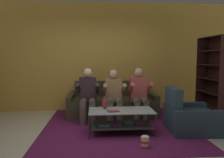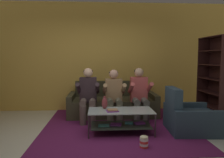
{
  "view_description": "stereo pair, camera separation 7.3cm",
  "coord_description": "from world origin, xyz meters",
  "px_view_note": "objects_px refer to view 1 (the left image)",
  "views": [
    {
      "loc": [
        -0.04,
        -3.53,
        1.43
      ],
      "look_at": [
        0.31,
        1.0,
        0.99
      ],
      "focal_mm": 35.0,
      "sensor_mm": 36.0,
      "label": 1
    },
    {
      "loc": [
        0.04,
        -3.54,
        1.43
      ],
      "look_at": [
        0.31,
        1.0,
        0.99
      ],
      "focal_mm": 35.0,
      "sensor_mm": 36.0,
      "label": 2
    }
  ],
  "objects_px": {
    "coffee_table": "(121,118)",
    "vase": "(105,103)",
    "person_seated_left": "(88,93)",
    "person_seated_middle": "(114,93)",
    "bookshelf": "(214,83)",
    "popcorn_tub": "(145,142)",
    "book_stack": "(113,110)",
    "armchair": "(189,118)",
    "person_seated_right": "(139,92)",
    "couch": "(112,104)"
  },
  "relations": [
    {
      "from": "coffee_table",
      "to": "vase",
      "type": "relative_size",
      "value": 5.03
    },
    {
      "from": "person_seated_left",
      "to": "vase",
      "type": "height_order",
      "value": "person_seated_left"
    },
    {
      "from": "coffee_table",
      "to": "bookshelf",
      "type": "distance_m",
      "value": 2.46
    },
    {
      "from": "book_stack",
      "to": "armchair",
      "type": "xyz_separation_m",
      "value": [
        1.49,
        0.1,
        -0.2
      ]
    },
    {
      "from": "coffee_table",
      "to": "popcorn_tub",
      "type": "relative_size",
      "value": 6.05
    },
    {
      "from": "coffee_table",
      "to": "book_stack",
      "type": "height_order",
      "value": "book_stack"
    },
    {
      "from": "coffee_table",
      "to": "bookshelf",
      "type": "height_order",
      "value": "bookshelf"
    },
    {
      "from": "person_seated_left",
      "to": "armchair",
      "type": "distance_m",
      "value": 2.17
    },
    {
      "from": "person_seated_middle",
      "to": "person_seated_right",
      "type": "distance_m",
      "value": 0.58
    },
    {
      "from": "bookshelf",
      "to": "popcorn_tub",
      "type": "xyz_separation_m",
      "value": [
        -1.95,
        -1.51,
        -0.75
      ]
    },
    {
      "from": "couch",
      "to": "person_seated_middle",
      "type": "relative_size",
      "value": 1.86
    },
    {
      "from": "person_seated_left",
      "to": "coffee_table",
      "type": "relative_size",
      "value": 0.99
    },
    {
      "from": "armchair",
      "to": "popcorn_tub",
      "type": "height_order",
      "value": "armchair"
    },
    {
      "from": "vase",
      "to": "person_seated_middle",
      "type": "bearing_deg",
      "value": 71.45
    },
    {
      "from": "person_seated_middle",
      "to": "book_stack",
      "type": "height_order",
      "value": "person_seated_middle"
    },
    {
      "from": "person_seated_middle",
      "to": "person_seated_left",
      "type": "bearing_deg",
      "value": 179.68
    },
    {
      "from": "person_seated_left",
      "to": "book_stack",
      "type": "distance_m",
      "value": 1.05
    },
    {
      "from": "popcorn_tub",
      "to": "bookshelf",
      "type": "bearing_deg",
      "value": 37.76
    },
    {
      "from": "vase",
      "to": "person_seated_right",
      "type": "bearing_deg",
      "value": 40.29
    },
    {
      "from": "vase",
      "to": "armchair",
      "type": "relative_size",
      "value": 0.26
    },
    {
      "from": "coffee_table",
      "to": "vase",
      "type": "xyz_separation_m",
      "value": [
        -0.3,
        0.13,
        0.27
      ]
    },
    {
      "from": "vase",
      "to": "armchair",
      "type": "height_order",
      "value": "armchair"
    },
    {
      "from": "coffee_table",
      "to": "book_stack",
      "type": "xyz_separation_m",
      "value": [
        -0.16,
        -0.09,
        0.17
      ]
    },
    {
      "from": "person_seated_middle",
      "to": "person_seated_right",
      "type": "xyz_separation_m",
      "value": [
        0.58,
        0.0,
        0.02
      ]
    },
    {
      "from": "book_stack",
      "to": "bookshelf",
      "type": "bearing_deg",
      "value": 20.48
    },
    {
      "from": "book_stack",
      "to": "popcorn_tub",
      "type": "xyz_separation_m",
      "value": [
        0.46,
        -0.61,
        -0.37
      ]
    },
    {
      "from": "person_seated_middle",
      "to": "bookshelf",
      "type": "height_order",
      "value": "bookshelf"
    },
    {
      "from": "bookshelf",
      "to": "person_seated_left",
      "type": "bearing_deg",
      "value": 179.89
    },
    {
      "from": "book_stack",
      "to": "armchair",
      "type": "relative_size",
      "value": 0.26
    },
    {
      "from": "armchair",
      "to": "coffee_table",
      "type": "bearing_deg",
      "value": -179.65
    },
    {
      "from": "armchair",
      "to": "popcorn_tub",
      "type": "relative_size",
      "value": 4.56
    },
    {
      "from": "book_stack",
      "to": "person_seated_left",
      "type": "bearing_deg",
      "value": 118.43
    },
    {
      "from": "person_seated_left",
      "to": "bookshelf",
      "type": "distance_m",
      "value": 2.91
    },
    {
      "from": "person_seated_left",
      "to": "bookshelf",
      "type": "xyz_separation_m",
      "value": [
        2.91,
        -0.01,
        0.19
      ]
    },
    {
      "from": "person_seated_left",
      "to": "armchair",
      "type": "xyz_separation_m",
      "value": [
        1.98,
        -0.81,
        -0.38
      ]
    },
    {
      "from": "person_seated_left",
      "to": "popcorn_tub",
      "type": "height_order",
      "value": "person_seated_left"
    },
    {
      "from": "bookshelf",
      "to": "armchair",
      "type": "bearing_deg",
      "value": -139.02
    },
    {
      "from": "person_seated_left",
      "to": "vase",
      "type": "bearing_deg",
      "value": -62.9
    },
    {
      "from": "person_seated_left",
      "to": "vase",
      "type": "distance_m",
      "value": 0.78
    },
    {
      "from": "book_stack",
      "to": "vase",
      "type": "bearing_deg",
      "value": 122.37
    },
    {
      "from": "couch",
      "to": "popcorn_tub",
      "type": "distance_m",
      "value": 2.11
    },
    {
      "from": "person_seated_middle",
      "to": "bookshelf",
      "type": "xyz_separation_m",
      "value": [
        2.33,
        -0.0,
        0.21
      ]
    },
    {
      "from": "popcorn_tub",
      "to": "person_seated_right",
      "type": "bearing_deg",
      "value": 82.22
    },
    {
      "from": "coffee_table",
      "to": "vase",
      "type": "height_order",
      "value": "vase"
    },
    {
      "from": "couch",
      "to": "armchair",
      "type": "relative_size",
      "value": 2.36
    },
    {
      "from": "couch",
      "to": "person_seated_right",
      "type": "bearing_deg",
      "value": -43.46
    },
    {
      "from": "person_seated_middle",
      "to": "armchair",
      "type": "relative_size",
      "value": 1.27
    },
    {
      "from": "person_seated_middle",
      "to": "popcorn_tub",
      "type": "distance_m",
      "value": 1.65
    },
    {
      "from": "person_seated_left",
      "to": "book_stack",
      "type": "xyz_separation_m",
      "value": [
        0.49,
        -0.91,
        -0.19
      ]
    },
    {
      "from": "person_seated_left",
      "to": "person_seated_right",
      "type": "xyz_separation_m",
      "value": [
        1.16,
        -0.0,
        -0.0
      ]
    }
  ]
}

